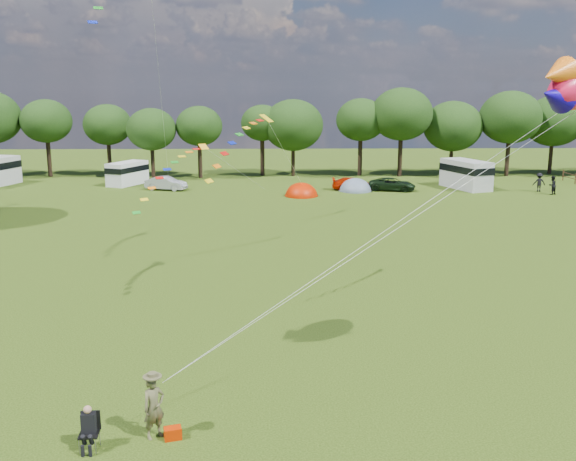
{
  "coord_description": "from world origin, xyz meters",
  "views": [
    {
      "loc": [
        -0.65,
        -19.99,
        10.27
      ],
      "look_at": [
        0.0,
        8.0,
        4.0
      ],
      "focal_mm": 40.0,
      "sensor_mm": 36.0,
      "label": 1
    }
  ],
  "objects_px": {
    "tent_orange": "(301,196)",
    "campervan_d": "(466,173)",
    "campervan_b": "(127,173)",
    "tent_greyblue": "(355,191)",
    "walker_a": "(552,185)",
    "walker_b": "(539,182)",
    "camp_chair": "(89,423)",
    "car_c": "(353,184)",
    "car_b": "(166,183)",
    "kite_flyer": "(154,407)",
    "car_d": "(392,184)"
  },
  "relations": [
    {
      "from": "tent_orange",
      "to": "campervan_d",
      "type": "bearing_deg",
      "value": 14.0
    },
    {
      "from": "campervan_b",
      "to": "tent_greyblue",
      "type": "height_order",
      "value": "campervan_b"
    },
    {
      "from": "walker_a",
      "to": "walker_b",
      "type": "bearing_deg",
      "value": -104.07
    },
    {
      "from": "campervan_d",
      "to": "walker_b",
      "type": "distance_m",
      "value": 7.17
    },
    {
      "from": "tent_greyblue",
      "to": "camp_chair",
      "type": "bearing_deg",
      "value": -106.13
    },
    {
      "from": "car_c",
      "to": "camp_chair",
      "type": "bearing_deg",
      "value": 166.82
    },
    {
      "from": "car_b",
      "to": "kite_flyer",
      "type": "height_order",
      "value": "kite_flyer"
    },
    {
      "from": "tent_orange",
      "to": "kite_flyer",
      "type": "distance_m",
      "value": 44.11
    },
    {
      "from": "kite_flyer",
      "to": "camp_chair",
      "type": "xyz_separation_m",
      "value": [
        -1.77,
        -0.59,
        -0.15
      ]
    },
    {
      "from": "car_b",
      "to": "car_c",
      "type": "bearing_deg",
      "value": -74.57
    },
    {
      "from": "car_c",
      "to": "tent_greyblue",
      "type": "distance_m",
      "value": 0.84
    },
    {
      "from": "campervan_b",
      "to": "car_c",
      "type": "bearing_deg",
      "value": -75.78
    },
    {
      "from": "campervan_b",
      "to": "campervan_d",
      "type": "relative_size",
      "value": 0.84
    },
    {
      "from": "campervan_b",
      "to": "campervan_d",
      "type": "height_order",
      "value": "campervan_d"
    },
    {
      "from": "campervan_b",
      "to": "camp_chair",
      "type": "relative_size",
      "value": 3.94
    },
    {
      "from": "car_b",
      "to": "kite_flyer",
      "type": "bearing_deg",
      "value": -154.71
    },
    {
      "from": "tent_greyblue",
      "to": "camp_chair",
      "type": "relative_size",
      "value": 2.71
    },
    {
      "from": "walker_b",
      "to": "tent_orange",
      "type": "bearing_deg",
      "value": 10.57
    },
    {
      "from": "car_c",
      "to": "walker_a",
      "type": "relative_size",
      "value": 2.27
    },
    {
      "from": "walker_b",
      "to": "car_b",
      "type": "bearing_deg",
      "value": 2.84
    },
    {
      "from": "car_b",
      "to": "car_d",
      "type": "distance_m",
      "value": 23.04
    },
    {
      "from": "car_c",
      "to": "camp_chair",
      "type": "relative_size",
      "value": 3.03
    },
    {
      "from": "car_b",
      "to": "car_c",
      "type": "relative_size",
      "value": 0.95
    },
    {
      "from": "campervan_d",
      "to": "kite_flyer",
      "type": "relative_size",
      "value": 3.35
    },
    {
      "from": "campervan_d",
      "to": "walker_a",
      "type": "xyz_separation_m",
      "value": [
        7.34,
        -4.05,
        -0.66
      ]
    },
    {
      "from": "car_d",
      "to": "camp_chair",
      "type": "relative_size",
      "value": 3.47
    },
    {
      "from": "car_c",
      "to": "car_d",
      "type": "xyz_separation_m",
      "value": [
        3.93,
        -0.5,
        0.03
      ]
    },
    {
      "from": "tent_orange",
      "to": "walker_a",
      "type": "xyz_separation_m",
      "value": [
        24.56,
        0.25,
        0.9
      ]
    },
    {
      "from": "car_c",
      "to": "campervan_b",
      "type": "height_order",
      "value": "campervan_b"
    },
    {
      "from": "car_c",
      "to": "tent_orange",
      "type": "height_order",
      "value": "tent_orange"
    },
    {
      "from": "walker_a",
      "to": "kite_flyer",
      "type": "bearing_deg",
      "value": 24.65
    },
    {
      "from": "walker_b",
      "to": "tent_greyblue",
      "type": "bearing_deg",
      "value": 2.82
    },
    {
      "from": "kite_flyer",
      "to": "walker_a",
      "type": "height_order",
      "value": "kite_flyer"
    },
    {
      "from": "camp_chair",
      "to": "campervan_d",
      "type": "bearing_deg",
      "value": 57.88
    },
    {
      "from": "camp_chair",
      "to": "walker_a",
      "type": "height_order",
      "value": "walker_a"
    },
    {
      "from": "car_d",
      "to": "tent_greyblue",
      "type": "bearing_deg",
      "value": 105.38
    },
    {
      "from": "walker_a",
      "to": "walker_b",
      "type": "relative_size",
      "value": 0.97
    },
    {
      "from": "car_c",
      "to": "car_d",
      "type": "bearing_deg",
      "value": -94.66
    },
    {
      "from": "car_b",
      "to": "kite_flyer",
      "type": "distance_m",
      "value": 48.12
    },
    {
      "from": "car_c",
      "to": "campervan_d",
      "type": "height_order",
      "value": "campervan_d"
    },
    {
      "from": "car_c",
      "to": "camp_chair",
      "type": "height_order",
      "value": "camp_chair"
    },
    {
      "from": "car_b",
      "to": "kite_flyer",
      "type": "xyz_separation_m",
      "value": [
        7.35,
        -47.55,
        0.27
      ]
    },
    {
      "from": "tent_orange",
      "to": "walker_a",
      "type": "bearing_deg",
      "value": 0.58
    },
    {
      "from": "campervan_d",
      "to": "camp_chair",
      "type": "relative_size",
      "value": 4.71
    },
    {
      "from": "car_b",
      "to": "kite_flyer",
      "type": "relative_size",
      "value": 2.04
    },
    {
      "from": "kite_flyer",
      "to": "camp_chair",
      "type": "bearing_deg",
      "value": 158.37
    },
    {
      "from": "car_b",
      "to": "walker_a",
      "type": "xyz_separation_m",
      "value": [
        38.21,
        -3.65,
        0.22
      ]
    },
    {
      "from": "car_c",
      "to": "walker_b",
      "type": "height_order",
      "value": "walker_b"
    },
    {
      "from": "tent_orange",
      "to": "walker_a",
      "type": "distance_m",
      "value": 24.57
    },
    {
      "from": "tent_greyblue",
      "to": "walker_a",
      "type": "bearing_deg",
      "value": -8.21
    }
  ]
}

